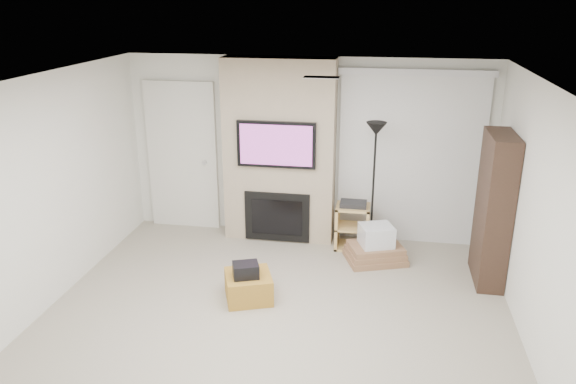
% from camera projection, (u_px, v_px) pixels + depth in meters
% --- Properties ---
extents(floor, '(5.00, 5.50, 0.00)m').
position_uv_depth(floor, '(268.00, 340.00, 5.60)').
color(floor, '#A29886').
rests_on(floor, ground).
extents(ceiling, '(5.00, 5.50, 0.00)m').
position_uv_depth(ceiling, '(264.00, 89.00, 4.77)').
color(ceiling, white).
rests_on(ceiling, wall_back).
extents(wall_back, '(5.00, 0.00, 2.50)m').
position_uv_depth(wall_back, '(307.00, 149.00, 7.75)').
color(wall_back, white).
rests_on(wall_back, ground).
extents(wall_left, '(0.00, 5.50, 2.50)m').
position_uv_depth(wall_left, '(21.00, 208.00, 5.59)').
color(wall_left, white).
rests_on(wall_left, ground).
extents(wall_right, '(0.00, 5.50, 2.50)m').
position_uv_depth(wall_right, '(552.00, 243.00, 4.79)').
color(wall_right, white).
rests_on(wall_right, ground).
extents(hvac_vent, '(0.35, 0.18, 0.01)m').
position_uv_depth(hvac_vent, '(321.00, 77.00, 5.45)').
color(hvac_vent, silver).
rests_on(hvac_vent, ceiling).
extents(ottoman, '(0.64, 0.64, 0.30)m').
position_uv_depth(ottoman, '(248.00, 287.00, 6.32)').
color(ottoman, '#A77728').
rests_on(ottoman, floor).
extents(black_bag, '(0.34, 0.30, 0.16)m').
position_uv_depth(black_bag, '(246.00, 270.00, 6.20)').
color(black_bag, black).
rests_on(black_bag, ottoman).
extents(fireplace_wall, '(1.50, 0.47, 2.50)m').
position_uv_depth(fireplace_wall, '(279.00, 152.00, 7.61)').
color(fireplace_wall, tan).
rests_on(fireplace_wall, floor).
extents(entry_door, '(1.02, 0.11, 2.14)m').
position_uv_depth(entry_door, '(183.00, 157.00, 8.07)').
color(entry_door, silver).
rests_on(entry_door, floor).
extents(vertical_blinds, '(1.98, 0.10, 2.37)m').
position_uv_depth(vertical_blinds, '(411.00, 152.00, 7.46)').
color(vertical_blinds, silver).
rests_on(vertical_blinds, floor).
extents(floor_lamp, '(0.26, 0.26, 1.76)m').
position_uv_depth(floor_lamp, '(375.00, 151.00, 7.08)').
color(floor_lamp, black).
rests_on(floor_lamp, floor).
extents(av_stand, '(0.45, 0.38, 0.66)m').
position_uv_depth(av_stand, '(352.00, 224.00, 7.55)').
color(av_stand, '#DBB066').
rests_on(av_stand, floor).
extents(box_stack, '(0.87, 0.76, 0.49)m').
position_uv_depth(box_stack, '(376.00, 247.00, 7.21)').
color(box_stack, '#906748').
rests_on(box_stack, floor).
extents(bookshelf, '(0.30, 0.80, 1.80)m').
position_uv_depth(bookshelf, '(494.00, 210.00, 6.51)').
color(bookshelf, black).
rests_on(bookshelf, floor).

